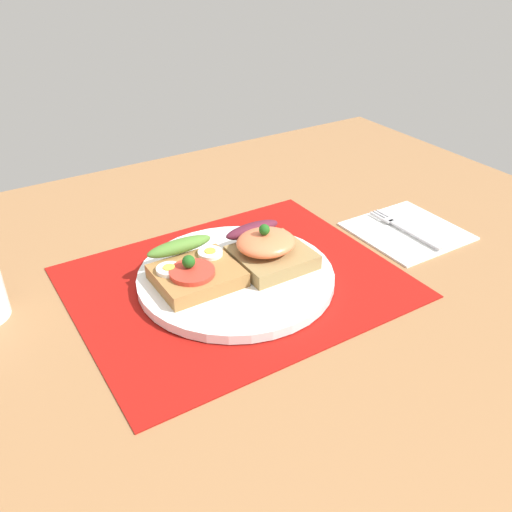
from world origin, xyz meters
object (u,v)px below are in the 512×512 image
fork (403,228)px  napkin (407,230)px  sandwich_egg_tomato (194,270)px  plate (236,277)px  sandwich_salmon (268,249)px

fork → napkin: bearing=-26.5°
sandwich_egg_tomato → fork: sandwich_egg_tomato is taller
sandwich_egg_tomato → fork: size_ratio=0.74×
plate → sandwich_salmon: sandwich_salmon is taller
sandwich_salmon → fork: (22.79, -1.52, -2.78)cm
plate → sandwich_egg_tomato: 5.70cm
napkin → fork: 0.84cm
sandwich_egg_tomato → napkin: bearing=-5.7°
sandwich_salmon → napkin: 23.71cm
napkin → fork: fork is taller
napkin → plate: bearing=176.2°
plate → fork: size_ratio=1.84×
sandwich_egg_tomato → napkin: size_ratio=0.69×
plate → sandwich_egg_tomato: bearing=164.4°
sandwich_salmon → fork: bearing=-3.8°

